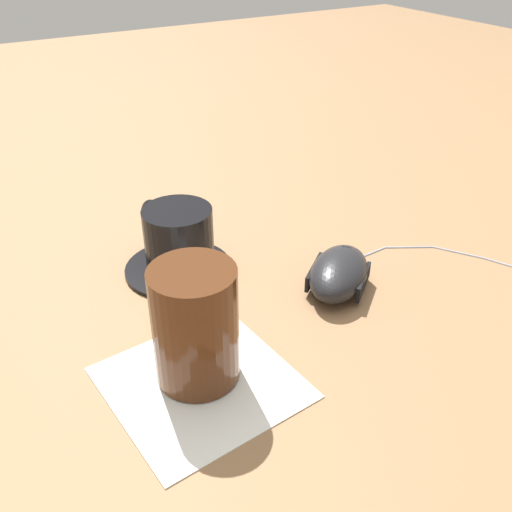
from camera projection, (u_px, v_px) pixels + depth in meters
ground_plane at (259, 321)px, 0.57m from camera, size 3.00×3.00×0.00m
saucer at (178, 266)px, 0.65m from camera, size 0.12×0.12×0.01m
coffee_cup at (177, 235)px, 0.63m from camera, size 0.11×0.08×0.06m
computer_mouse at (339, 273)px, 0.61m from camera, size 0.11×0.12×0.04m
napkin_under_glass at (201, 382)px, 0.50m from camera, size 0.17×0.17×0.00m
drinking_glass at (195, 325)px, 0.48m from camera, size 0.07×0.07×0.11m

